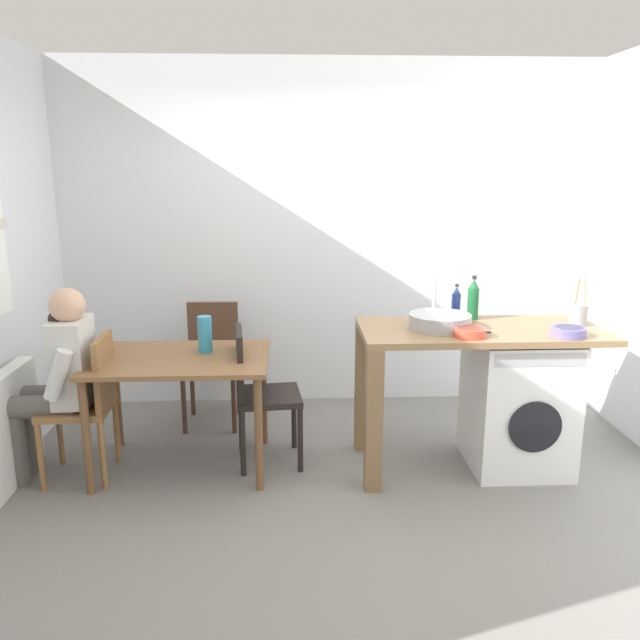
# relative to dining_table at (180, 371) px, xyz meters

# --- Properties ---
(ground_plane) EXTENTS (5.46, 5.46, 0.00)m
(ground_plane) POSITION_rel_dining_table_xyz_m (1.01, -0.51, -0.64)
(ground_plane) COLOR slate
(wall_back) EXTENTS (4.60, 0.10, 2.70)m
(wall_back) POSITION_rel_dining_table_xyz_m (1.01, 1.24, 0.71)
(wall_back) COLOR silver
(wall_back) RESTS_ON ground_plane
(radiator) EXTENTS (0.10, 0.80, 0.70)m
(radiator) POSITION_rel_dining_table_xyz_m (-1.01, -0.21, -0.29)
(radiator) COLOR white
(radiator) RESTS_ON ground_plane
(dining_table) EXTENTS (1.10, 0.76, 0.74)m
(dining_table) POSITION_rel_dining_table_xyz_m (0.00, 0.00, 0.00)
(dining_table) COLOR brown
(dining_table) RESTS_ON ground_plane
(chair_person_seat) EXTENTS (0.41, 0.41, 0.90)m
(chair_person_seat) POSITION_rel_dining_table_xyz_m (-0.55, -0.10, -0.14)
(chair_person_seat) COLOR olive
(chair_person_seat) RESTS_ON ground_plane
(chair_opposite) EXTENTS (0.44, 0.44, 0.90)m
(chair_opposite) POSITION_rel_dining_table_xyz_m (0.48, 0.04, -0.14)
(chair_opposite) COLOR black
(chair_opposite) RESTS_ON ground_plane
(chair_spare_by_wall) EXTENTS (0.41, 0.41, 0.90)m
(chair_spare_by_wall) POSITION_rel_dining_table_xyz_m (0.10, 0.77, -0.14)
(chair_spare_by_wall) COLOR #4C3323
(chair_spare_by_wall) RESTS_ON ground_plane
(seated_person) EXTENTS (0.50, 0.52, 1.20)m
(seated_person) POSITION_rel_dining_table_xyz_m (-0.71, -0.10, 0.03)
(seated_person) COLOR #595651
(seated_person) RESTS_ON ground_plane
(kitchen_counter) EXTENTS (1.50, 0.68, 0.92)m
(kitchen_counter) POSITION_rel_dining_table_xyz_m (1.67, -0.07, 0.12)
(kitchen_counter) COLOR olive
(kitchen_counter) RESTS_ON ground_plane
(washing_machine) EXTENTS (0.60, 0.61, 0.86)m
(washing_machine) POSITION_rel_dining_table_xyz_m (2.14, -0.07, -0.21)
(washing_machine) COLOR white
(washing_machine) RESTS_ON ground_plane
(sink_basin) EXTENTS (0.38, 0.38, 0.09)m
(sink_basin) POSITION_rel_dining_table_xyz_m (1.61, -0.07, 0.32)
(sink_basin) COLOR #9EA0A5
(sink_basin) RESTS_ON kitchen_counter
(tap) EXTENTS (0.02, 0.02, 0.28)m
(tap) POSITION_rel_dining_table_xyz_m (1.61, 0.11, 0.42)
(tap) COLOR #B2B2B7
(tap) RESTS_ON kitchen_counter
(bottle_tall_green) EXTENTS (0.06, 0.06, 0.23)m
(bottle_tall_green) POSITION_rel_dining_table_xyz_m (1.78, 0.18, 0.38)
(bottle_tall_green) COLOR navy
(bottle_tall_green) RESTS_ON kitchen_counter
(bottle_squat_brown) EXTENTS (0.07, 0.07, 0.29)m
(bottle_squat_brown) POSITION_rel_dining_table_xyz_m (1.88, 0.17, 0.41)
(bottle_squat_brown) COLOR #19592D
(bottle_squat_brown) RESTS_ON kitchen_counter
(mixing_bowl) EXTENTS (0.19, 0.19, 0.05)m
(mixing_bowl) POSITION_rel_dining_table_xyz_m (1.75, -0.27, 0.31)
(mixing_bowl) COLOR #D84C38
(mixing_bowl) RESTS_ON kitchen_counter
(utensil_crock) EXTENTS (0.11, 0.11, 0.30)m
(utensil_crock) POSITION_rel_dining_table_xyz_m (2.51, -0.02, 0.35)
(utensil_crock) COLOR gray
(utensil_crock) RESTS_ON kitchen_counter
(colander) EXTENTS (0.20, 0.20, 0.06)m
(colander) POSITION_rel_dining_table_xyz_m (2.33, -0.29, 0.31)
(colander) COLOR slate
(colander) RESTS_ON kitchen_counter
(vase) EXTENTS (0.09, 0.09, 0.23)m
(vase) POSITION_rel_dining_table_xyz_m (0.15, 0.10, 0.21)
(vase) COLOR teal
(vase) RESTS_ON dining_table
(scissors) EXTENTS (0.15, 0.06, 0.01)m
(scissors) POSITION_rel_dining_table_xyz_m (1.83, -0.17, 0.28)
(scissors) COLOR #B2B2B7
(scissors) RESTS_ON kitchen_counter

